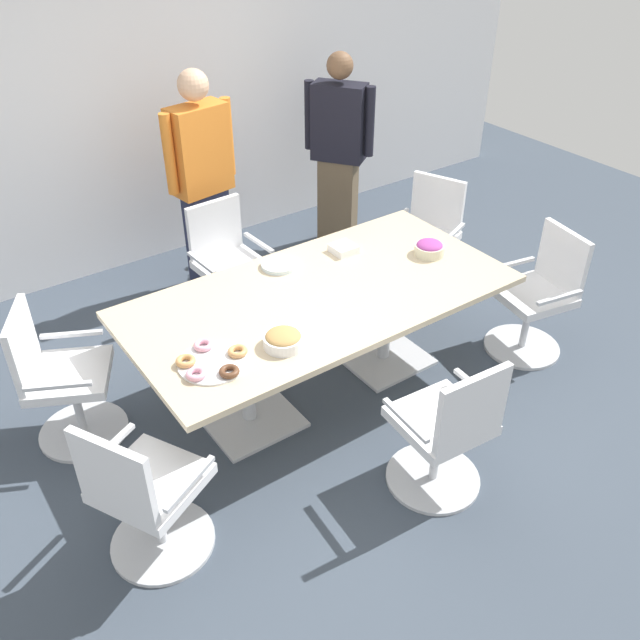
{
  "coord_description": "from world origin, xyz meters",
  "views": [
    {
      "loc": [
        -2.04,
        -2.88,
        2.99
      ],
      "look_at": [
        0.0,
        0.0,
        0.55
      ],
      "focal_mm": 38.11,
      "sensor_mm": 36.0,
      "label": 1
    }
  ],
  "objects_px": {
    "conference_table": "(320,310)",
    "office_chair_1": "(146,498)",
    "snack_bowl_candy_mix": "(429,248)",
    "napkin_pile": "(343,249)",
    "person_standing_0": "(203,181)",
    "snack_bowl_cookies": "(283,339)",
    "office_chair_2": "(446,434)",
    "donut_platter": "(212,361)",
    "office_chair_5": "(229,270)",
    "person_standing_1": "(339,151)",
    "plate_stack": "(279,265)",
    "office_chair_4": "(426,242)",
    "office_chair_3": "(537,300)",
    "office_chair_0": "(62,383)"
  },
  "relations": [
    {
      "from": "snack_bowl_candy_mix",
      "to": "plate_stack",
      "type": "distance_m",
      "value": 1.02
    },
    {
      "from": "office_chair_2",
      "to": "snack_bowl_cookies",
      "type": "bearing_deg",
      "value": 128.47
    },
    {
      "from": "office_chair_5",
      "to": "person_standing_1",
      "type": "relative_size",
      "value": 0.54
    },
    {
      "from": "person_standing_1",
      "to": "plate_stack",
      "type": "relative_size",
      "value": 7.16
    },
    {
      "from": "office_chair_1",
      "to": "snack_bowl_cookies",
      "type": "bearing_deg",
      "value": 77.19
    },
    {
      "from": "conference_table",
      "to": "office_chair_0",
      "type": "distance_m",
      "value": 1.61
    },
    {
      "from": "office_chair_1",
      "to": "snack_bowl_candy_mix",
      "type": "relative_size",
      "value": 4.55
    },
    {
      "from": "office_chair_1",
      "to": "donut_platter",
      "type": "height_order",
      "value": "office_chair_1"
    },
    {
      "from": "snack_bowl_cookies",
      "to": "napkin_pile",
      "type": "relative_size",
      "value": 1.43
    },
    {
      "from": "office_chair_3",
      "to": "person_standing_0",
      "type": "relative_size",
      "value": 0.52
    },
    {
      "from": "office_chair_1",
      "to": "plate_stack",
      "type": "bearing_deg",
      "value": 97.67
    },
    {
      "from": "office_chair_5",
      "to": "plate_stack",
      "type": "distance_m",
      "value": 0.77
    },
    {
      "from": "snack_bowl_candy_mix",
      "to": "plate_stack",
      "type": "relative_size",
      "value": 0.84
    },
    {
      "from": "donut_platter",
      "to": "napkin_pile",
      "type": "bearing_deg",
      "value": 23.76
    },
    {
      "from": "office_chair_2",
      "to": "donut_platter",
      "type": "height_order",
      "value": "office_chair_2"
    },
    {
      "from": "office_chair_4",
      "to": "plate_stack",
      "type": "xyz_separation_m",
      "value": [
        -1.48,
        -0.15,
        0.36
      ]
    },
    {
      "from": "person_standing_0",
      "to": "snack_bowl_cookies",
      "type": "relative_size",
      "value": 7.85
    },
    {
      "from": "office_chair_0",
      "to": "snack_bowl_candy_mix",
      "type": "relative_size",
      "value": 4.55
    },
    {
      "from": "person_standing_1",
      "to": "donut_platter",
      "type": "distance_m",
      "value": 2.88
    },
    {
      "from": "person_standing_0",
      "to": "snack_bowl_candy_mix",
      "type": "distance_m",
      "value": 1.84
    },
    {
      "from": "office_chair_5",
      "to": "snack_bowl_candy_mix",
      "type": "relative_size",
      "value": 4.55
    },
    {
      "from": "office_chair_5",
      "to": "office_chair_1",
      "type": "bearing_deg",
      "value": 47.44
    },
    {
      "from": "office_chair_1",
      "to": "office_chair_5",
      "type": "height_order",
      "value": "same"
    },
    {
      "from": "office_chair_0",
      "to": "person_standing_0",
      "type": "bearing_deg",
      "value": 152.18
    },
    {
      "from": "person_standing_0",
      "to": "donut_platter",
      "type": "height_order",
      "value": "person_standing_0"
    },
    {
      "from": "snack_bowl_candy_mix",
      "to": "napkin_pile",
      "type": "distance_m",
      "value": 0.58
    },
    {
      "from": "person_standing_1",
      "to": "plate_stack",
      "type": "distance_m",
      "value": 1.81
    },
    {
      "from": "snack_bowl_cookies",
      "to": "snack_bowl_candy_mix",
      "type": "relative_size",
      "value": 1.12
    },
    {
      "from": "person_standing_0",
      "to": "napkin_pile",
      "type": "height_order",
      "value": "person_standing_0"
    },
    {
      "from": "office_chair_3",
      "to": "office_chair_5",
      "type": "relative_size",
      "value": 1.0
    },
    {
      "from": "office_chair_0",
      "to": "office_chair_2",
      "type": "height_order",
      "value": "same"
    },
    {
      "from": "office_chair_0",
      "to": "plate_stack",
      "type": "height_order",
      "value": "office_chair_0"
    },
    {
      "from": "snack_bowl_cookies",
      "to": "donut_platter",
      "type": "xyz_separation_m",
      "value": [
        -0.4,
        0.09,
        -0.03
      ]
    },
    {
      "from": "person_standing_1",
      "to": "office_chair_5",
      "type": "bearing_deg",
      "value": 74.29
    },
    {
      "from": "office_chair_4",
      "to": "plate_stack",
      "type": "distance_m",
      "value": 1.53
    },
    {
      "from": "office_chair_3",
      "to": "office_chair_4",
      "type": "distance_m",
      "value": 1.08
    },
    {
      "from": "office_chair_0",
      "to": "office_chair_3",
      "type": "bearing_deg",
      "value": 98.25
    },
    {
      "from": "person_standing_1",
      "to": "plate_stack",
      "type": "bearing_deg",
      "value": 95.48
    },
    {
      "from": "person_standing_0",
      "to": "donut_platter",
      "type": "distance_m",
      "value": 2.07
    },
    {
      "from": "office_chair_4",
      "to": "snack_bowl_candy_mix",
      "type": "relative_size",
      "value": 4.55
    },
    {
      "from": "office_chair_2",
      "to": "office_chair_1",
      "type": "bearing_deg",
      "value": 165.16
    },
    {
      "from": "person_standing_1",
      "to": "person_standing_0",
      "type": "bearing_deg",
      "value": 54.25
    },
    {
      "from": "office_chair_2",
      "to": "snack_bowl_candy_mix",
      "type": "bearing_deg",
      "value": 56.71
    },
    {
      "from": "office_chair_2",
      "to": "person_standing_0",
      "type": "xyz_separation_m",
      "value": [
        -0.0,
        2.71,
        0.51
      ]
    },
    {
      "from": "conference_table",
      "to": "office_chair_1",
      "type": "bearing_deg",
      "value": -158.24
    },
    {
      "from": "person_standing_1",
      "to": "donut_platter",
      "type": "relative_size",
      "value": 4.36
    },
    {
      "from": "conference_table",
      "to": "office_chair_1",
      "type": "relative_size",
      "value": 2.64
    },
    {
      "from": "conference_table",
      "to": "office_chair_2",
      "type": "distance_m",
      "value": 1.13
    },
    {
      "from": "office_chair_4",
      "to": "office_chair_3",
      "type": "bearing_deg",
      "value": 161.27
    },
    {
      "from": "person_standing_0",
      "to": "snack_bowl_cookies",
      "type": "bearing_deg",
      "value": 66.33
    }
  ]
}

